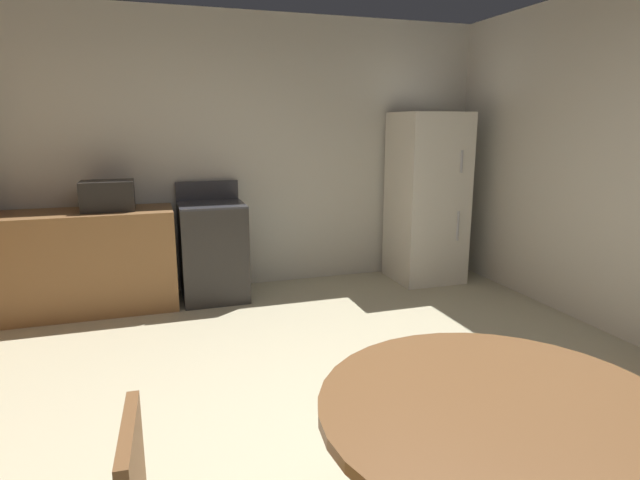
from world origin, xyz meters
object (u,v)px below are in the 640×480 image
object	(u,v)px
refrigerator	(426,198)
microwave	(108,196)
dining_table	(498,448)
oven_range	(213,251)

from	to	relation	value
refrigerator	microwave	xyz separation A→B (m)	(-3.12, 0.05, 0.15)
microwave	dining_table	xyz separation A→B (m)	(1.39, -3.63, -0.43)
microwave	dining_table	world-z (taller)	microwave
oven_range	dining_table	size ratio (longest dim) A/B	0.92
dining_table	oven_range	bearing A→B (deg)	97.90
refrigerator	dining_table	size ratio (longest dim) A/B	1.48
microwave	refrigerator	bearing A→B (deg)	-0.92
oven_range	dining_table	bearing A→B (deg)	-82.10
oven_range	microwave	size ratio (longest dim) A/B	2.50
microwave	dining_table	distance (m)	3.91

